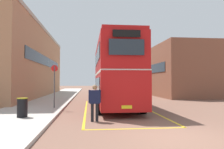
{
  "coord_description": "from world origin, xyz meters",
  "views": [
    {
      "loc": [
        -2.82,
        -7.12,
        1.91
      ],
      "look_at": [
        -1.01,
        9.82,
        2.43
      ],
      "focal_mm": 34.58,
      "sensor_mm": 36.0,
      "label": 1
    }
  ],
  "objects": [
    {
      "name": "pedestrian_boarding",
      "position": [
        -2.55,
        3.1,
        1.01
      ],
      "size": [
        0.58,
        0.26,
        1.74
      ],
      "color": "black",
      "rests_on": "ground"
    },
    {
      "name": "litter_bin",
      "position": [
        -6.07,
        3.88,
        0.62
      ],
      "size": [
        0.52,
        0.52,
        0.95
      ],
      "color": "black",
      "rests_on": "sidewalk_left"
    },
    {
      "name": "ground_plane",
      "position": [
        0.0,
        14.4,
        0.0
      ],
      "size": [
        135.6,
        135.6,
        0.0
      ],
      "primitive_type": "plane",
      "color": "brown"
    },
    {
      "name": "depot_building_right",
      "position": [
        9.71,
        21.11,
        3.2
      ],
      "size": [
        8.48,
        14.29,
        6.4
      ],
      "color": "brown",
      "rests_on": "ground"
    },
    {
      "name": "double_decker_bus",
      "position": [
        -0.95,
        8.42,
        2.51
      ],
      "size": [
        2.94,
        10.12,
        4.75
      ],
      "color": "black",
      "rests_on": "ground"
    },
    {
      "name": "single_deck_bus",
      "position": [
        3.1,
        27.58,
        1.64
      ],
      "size": [
        2.78,
        8.12,
        3.02
      ],
      "color": "black",
      "rests_on": "ground"
    },
    {
      "name": "bus_stop_sign",
      "position": [
        -5.11,
        7.54,
        1.84
      ],
      "size": [
        0.44,
        0.08,
        2.84
      ],
      "color": "#4C4C51",
      "rests_on": "sidewalk_left"
    },
    {
      "name": "brick_building_left",
      "position": [
        -11.07,
        20.56,
        4.14
      ],
      "size": [
        6.06,
        24.84,
        8.26
      ],
      "color": "#AD7A56",
      "rests_on": "ground"
    },
    {
      "name": "bay_marking_yellow",
      "position": [
        -0.95,
        6.51,
        0.0
      ],
      "size": [
        4.31,
        12.11,
        0.01
      ],
      "color": "gold",
      "rests_on": "ground"
    },
    {
      "name": "sidewalk_left",
      "position": [
        -6.5,
        16.8,
        0.07
      ],
      "size": [
        4.0,
        57.6,
        0.14
      ],
      "primitive_type": "cube",
      "color": "#B2ADA3",
      "rests_on": "ground"
    }
  ]
}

